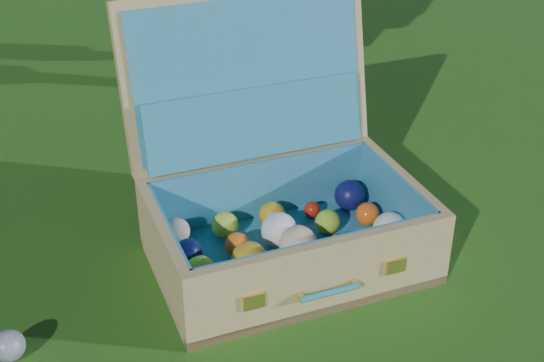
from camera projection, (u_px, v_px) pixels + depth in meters
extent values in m
plane|color=#215114|center=(314.00, 232.00, 1.76)|extent=(60.00, 60.00, 0.00)
sphere|color=teal|center=(9.00, 346.00, 1.39)|extent=(0.06, 0.06, 0.06)
cube|color=tan|center=(288.00, 259.00, 1.65)|extent=(0.60, 0.44, 0.02)
cube|color=tan|center=(324.00, 279.00, 1.47)|extent=(0.56, 0.08, 0.17)
cube|color=tan|center=(259.00, 191.00, 1.76)|extent=(0.56, 0.08, 0.17)
cube|color=tan|center=(164.00, 259.00, 1.53)|extent=(0.06, 0.34, 0.17)
cube|color=tan|center=(400.00, 206.00, 1.70)|extent=(0.06, 0.34, 0.17)
cube|color=teal|center=(288.00, 254.00, 1.64)|extent=(0.56, 0.39, 0.01)
cube|color=teal|center=(321.00, 271.00, 1.48)|extent=(0.52, 0.06, 0.15)
cube|color=teal|center=(261.00, 190.00, 1.74)|extent=(0.52, 0.06, 0.15)
cube|color=teal|center=(170.00, 253.00, 1.53)|extent=(0.04, 0.33, 0.15)
cube|color=teal|center=(396.00, 203.00, 1.69)|extent=(0.04, 0.33, 0.15)
cube|color=tan|center=(247.00, 74.00, 1.68)|extent=(0.58, 0.18, 0.37)
cube|color=teal|center=(250.00, 75.00, 1.66)|extent=(0.53, 0.14, 0.33)
cube|color=teal|center=(255.00, 122.00, 1.69)|extent=(0.51, 0.11, 0.16)
cube|color=#F2C659|center=(254.00, 301.00, 1.41)|extent=(0.04, 0.01, 0.03)
cube|color=#F2C659|center=(396.00, 266.00, 1.51)|extent=(0.04, 0.01, 0.03)
cylinder|color=teal|center=(330.00, 293.00, 1.46)|extent=(0.12, 0.03, 0.01)
cube|color=#F2C659|center=(301.00, 297.00, 1.44)|extent=(0.01, 0.02, 0.01)
cube|color=#F2C659|center=(354.00, 284.00, 1.48)|extent=(0.01, 0.02, 0.01)
sphere|color=#B3DC35|center=(213.00, 299.00, 1.45)|extent=(0.07, 0.07, 0.07)
sphere|color=#B3DC35|center=(259.00, 287.00, 1.49)|extent=(0.06, 0.06, 0.06)
sphere|color=white|center=(315.00, 275.00, 1.53)|extent=(0.05, 0.05, 0.05)
sphere|color=#B3DC35|center=(363.00, 261.00, 1.56)|extent=(0.07, 0.07, 0.07)
sphere|color=#FF5D15|center=(404.00, 255.00, 1.59)|extent=(0.05, 0.05, 0.05)
sphere|color=#B3DC35|center=(201.00, 271.00, 1.54)|extent=(0.06, 0.06, 0.06)
sphere|color=gold|center=(249.00, 259.00, 1.56)|extent=(0.08, 0.08, 0.08)
sphere|color=beige|center=(298.00, 244.00, 1.60)|extent=(0.08, 0.08, 0.08)
sphere|color=#AA200D|center=(339.00, 243.00, 1.64)|extent=(0.04, 0.04, 0.04)
sphere|color=white|center=(390.00, 229.00, 1.66)|extent=(0.08, 0.08, 0.08)
sphere|color=#0F114E|center=(188.00, 252.00, 1.60)|extent=(0.06, 0.06, 0.06)
sphere|color=#FF5D15|center=(237.00, 245.00, 1.62)|extent=(0.05, 0.05, 0.05)
sphere|color=white|center=(279.00, 230.00, 1.65)|extent=(0.08, 0.08, 0.08)
sphere|color=#B3DC35|center=(328.00, 222.00, 1.70)|extent=(0.06, 0.06, 0.06)
sphere|color=#FF5D15|center=(367.00, 214.00, 1.73)|extent=(0.05, 0.05, 0.05)
sphere|color=beige|center=(177.00, 231.00, 1.67)|extent=(0.06, 0.06, 0.06)
sphere|color=#B3DC35|center=(225.00, 225.00, 1.69)|extent=(0.06, 0.06, 0.06)
sphere|color=gold|center=(272.00, 215.00, 1.72)|extent=(0.06, 0.06, 0.06)
sphere|color=#AA200D|center=(312.00, 210.00, 1.76)|extent=(0.04, 0.04, 0.04)
sphere|color=#0F114E|center=(350.00, 195.00, 1.78)|extent=(0.07, 0.07, 0.07)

